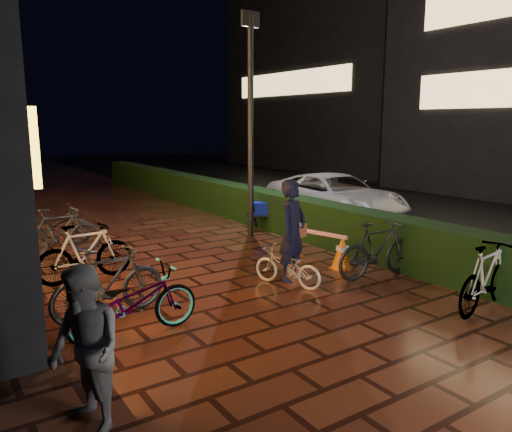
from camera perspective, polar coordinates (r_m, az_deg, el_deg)
ground at (r=7.60m, az=5.65°, el=-11.61°), size 80.00×80.00×0.00m
asphalt_road at (r=17.29m, az=18.31°, el=0.65°), size 11.00×60.00×0.01m
hedge at (r=15.69m, az=-3.57°, el=2.03°), size 0.70×20.00×1.00m
bystander_person at (r=5.02m, az=-18.93°, el=-14.39°), size 0.75×0.89×1.61m
van at (r=15.14m, az=9.04°, el=2.24°), size 2.33×4.83×1.33m
far_buildings at (r=26.66m, az=22.48°, el=17.77°), size 9.08×31.00×14.00m
lamp_post_hedge at (r=12.40m, az=-0.63°, el=11.26°), size 0.52×0.16×5.43m
cyclist at (r=8.78m, az=3.92°, el=-3.62°), size 0.94×1.40×1.90m
traffic_barrier at (r=10.39m, az=6.90°, el=-3.51°), size 0.76×1.66×0.68m
cart_assembly at (r=13.26m, az=0.22°, el=0.71°), size 0.77×0.67×1.10m
parked_bikes_storefront at (r=9.67m, az=-19.39°, el=-4.07°), size 2.04×6.52×1.07m
parked_bikes_hedge at (r=8.99m, az=18.95°, el=-4.99°), size 1.97×2.83×1.07m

